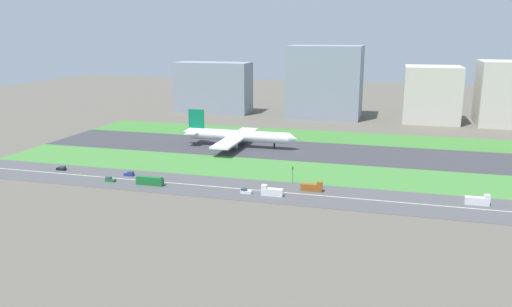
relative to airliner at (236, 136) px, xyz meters
name	(u,v)px	position (x,y,z in m)	size (l,w,h in m)	color
ground_plane	(298,151)	(34.43, 0.00, -6.23)	(800.00, 800.00, 0.00)	#5B564C
runway	(298,151)	(34.43, 0.00, -6.18)	(280.00, 46.00, 0.10)	#38383D
grass_median_north	(311,136)	(34.43, 41.00, -6.18)	(280.00, 36.00, 0.10)	#3D7A33
grass_median_south	(281,170)	(34.43, -41.00, -6.18)	(280.00, 36.00, 0.10)	#427F38
highway	(263,191)	(34.43, -73.00, -6.18)	(280.00, 28.00, 0.10)	#4C4C4F
highway_centerline	(263,191)	(34.43, -73.00, -6.13)	(266.00, 0.50, 0.01)	silver
airliner	(236,136)	(0.00, 0.00, 0.00)	(65.00, 56.00, 19.70)	white
car_0	(62,168)	(-61.76, -68.00, -5.31)	(4.40, 1.80, 2.00)	black
truck_0	(478,200)	(113.96, -68.00, -4.56)	(8.40, 2.50, 4.00)	silver
car_1	(110,180)	(-30.85, -78.00, -5.31)	(4.40, 1.80, 2.00)	#19662D
truck_2	(272,192)	(39.18, -78.00, -4.56)	(8.40, 2.50, 4.00)	silver
car_2	(246,191)	(28.77, -78.00, -5.31)	(4.40, 1.80, 2.00)	silver
truck_1	(312,187)	(53.26, -68.00, -4.56)	(8.40, 2.50, 4.00)	brown
bus_0	(150,181)	(-12.24, -78.00, -4.41)	(11.60, 2.50, 3.50)	#19662D
car_3	(129,174)	(-27.32, -68.00, -5.31)	(4.40, 1.80, 2.00)	navy
traffic_light	(293,174)	(43.70, -60.01, -1.94)	(0.36, 0.50, 7.20)	#4C4C51
terminal_building	(213,87)	(-55.57, 114.00, 13.19)	(57.88, 24.10, 38.84)	gray
hangar_building	(325,82)	(31.61, 114.00, 19.80)	(52.54, 35.92, 52.06)	gray
office_tower	(432,94)	(106.17, 114.00, 13.07)	(37.43, 35.82, 38.60)	beige
fuel_tank_west	(303,100)	(7.66, 159.00, 0.11)	(16.72, 16.72, 12.68)	silver
fuel_tank_centre	(338,98)	(36.12, 159.00, 2.77)	(22.61, 22.61, 17.99)	silver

